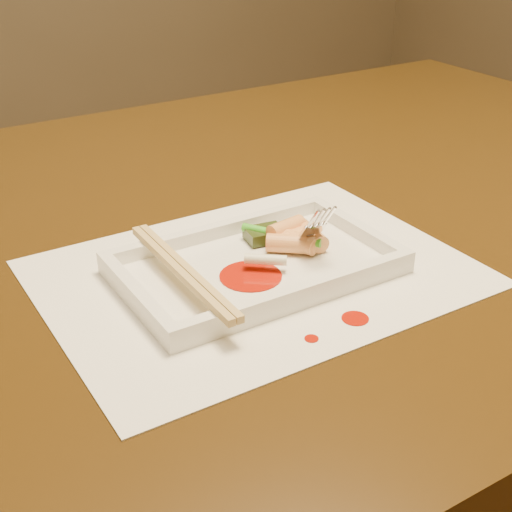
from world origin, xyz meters
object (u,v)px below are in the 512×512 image
table (263,277)px  plate_base (256,269)px  fork (307,173)px  placemat (256,273)px  chopstick_a (178,271)px

table → plate_base: (-0.10, -0.14, 0.11)m
table → fork: size_ratio=10.00×
placemat → chopstick_a: chopstick_a is taller
plate_base → table: bearing=55.3°
plate_base → chopstick_a: (-0.08, 0.00, 0.02)m
fork → plate_base: bearing=-165.6°
table → chopstick_a: bearing=-141.9°
placemat → chopstick_a: 0.09m
table → fork: (-0.03, -0.12, 0.18)m
table → chopstick_a: 0.26m
fork → chopstick_a: bearing=-173.2°
table → placemat: 0.20m
placemat → plate_base: bearing=0.0°
chopstick_a → fork: 0.16m
placemat → table: bearing=55.3°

